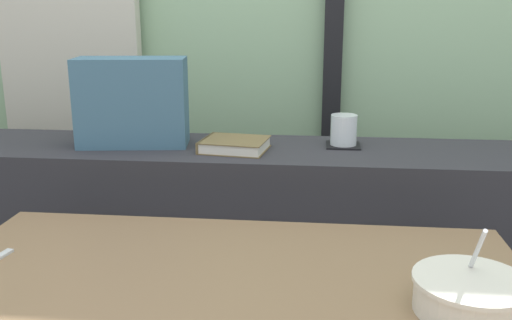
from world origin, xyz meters
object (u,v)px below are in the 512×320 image
closed_book (234,145)px  soup_bowl (470,295)px  throw_pillow (132,102)px  coaster_square (343,145)px  juice_glass (344,131)px

closed_book → soup_bowl: size_ratio=1.03×
closed_book → throw_pillow: bearing=173.5°
throw_pillow → soup_bowl: (0.81, -0.72, -0.20)m
coaster_square → soup_bowl: (0.19, -0.76, -0.07)m
juice_glass → closed_book: (-0.32, -0.08, -0.03)m
coaster_square → throw_pillow: size_ratio=0.31×
closed_book → throw_pillow: throw_pillow is taller
coaster_square → throw_pillow: throw_pillow is taller
juice_glass → throw_pillow: size_ratio=0.28×
throw_pillow → soup_bowl: size_ratio=1.62×
throw_pillow → soup_bowl: 1.10m
closed_book → coaster_square: bearing=14.6°
throw_pillow → soup_bowl: bearing=-41.4°
throw_pillow → closed_book: bearing=-6.5°
coaster_square → juice_glass: (0.00, 0.00, 0.04)m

